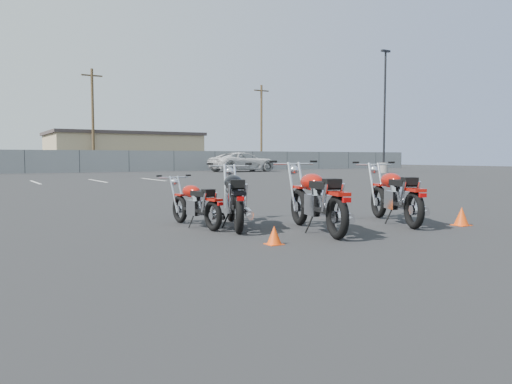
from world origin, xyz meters
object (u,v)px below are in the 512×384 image
motorcycle_front_red (196,204)px  motorcycle_rear_red (396,195)px  motorcycle_second_black (235,198)px  motorcycle_third_red (317,200)px  white_van (243,156)px

motorcycle_front_red → motorcycle_rear_red: motorcycle_rear_red is taller
motorcycle_second_black → motorcycle_rear_red: size_ratio=0.98×
motorcycle_third_red → white_van: (15.72, 30.95, 0.76)m
motorcycle_rear_red → white_van: bearing=65.9°
motorcycle_front_red → motorcycle_third_red: size_ratio=0.77×
motorcycle_front_red → white_van: bearing=59.6°
motorcycle_rear_red → white_van: 33.77m
motorcycle_front_red → motorcycle_third_red: (1.49, -1.56, 0.13)m
motorcycle_second_black → motorcycle_third_red: size_ratio=0.94×
motorcycle_front_red → motorcycle_second_black: 0.70m
motorcycle_second_black → motorcycle_front_red: bearing=145.1°
motorcycle_front_red → motorcycle_second_black: motorcycle_second_black is taller
motorcycle_third_red → motorcycle_rear_red: bearing=3.8°
motorcycle_front_red → motorcycle_third_red: motorcycle_third_red is taller
motorcycle_third_red → motorcycle_rear_red: (1.93, 0.13, -0.01)m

